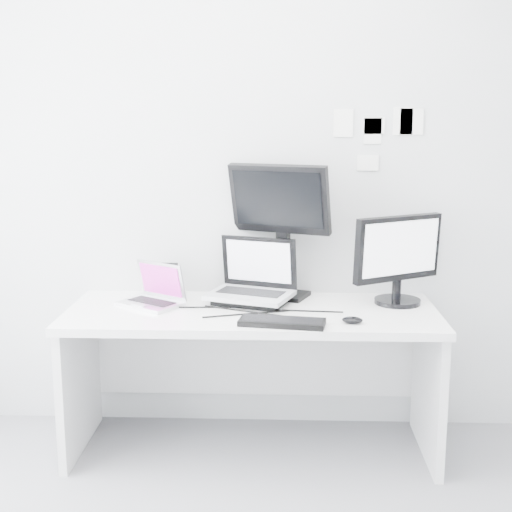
% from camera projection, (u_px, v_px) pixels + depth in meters
% --- Properties ---
extents(back_wall, '(3.60, 0.00, 3.60)m').
position_uv_depth(back_wall, '(255.00, 176.00, 3.60)').
color(back_wall, '#B4B6B8').
rests_on(back_wall, ground).
extents(desk, '(1.80, 0.70, 0.73)m').
position_uv_depth(desk, '(252.00, 381.00, 3.45)').
color(desk, white).
rests_on(desk, ground).
extents(macbook, '(0.37, 0.35, 0.22)m').
position_uv_depth(macbook, '(149.00, 284.00, 3.43)').
color(macbook, silver).
rests_on(macbook, desk).
extents(speaker, '(0.09, 0.09, 0.17)m').
position_uv_depth(speaker, '(169.00, 281.00, 3.60)').
color(speaker, black).
rests_on(speaker, desk).
extents(dell_laptop, '(0.48, 0.43, 0.33)m').
position_uv_depth(dell_laptop, '(250.00, 271.00, 3.45)').
color(dell_laptop, '#ADAFB4').
rests_on(dell_laptop, desk).
extents(rear_monitor, '(0.55, 0.37, 0.71)m').
position_uv_depth(rear_monitor, '(281.00, 229.00, 3.56)').
color(rear_monitor, black).
rests_on(rear_monitor, desk).
extents(samsung_monitor, '(0.55, 0.45, 0.46)m').
position_uv_depth(samsung_monitor, '(399.00, 259.00, 3.45)').
color(samsung_monitor, black).
rests_on(samsung_monitor, desk).
extents(keyboard, '(0.40, 0.19, 0.03)m').
position_uv_depth(keyboard, '(282.00, 322.00, 3.12)').
color(keyboard, black).
rests_on(keyboard, desk).
extents(mouse, '(0.10, 0.07, 0.03)m').
position_uv_depth(mouse, '(352.00, 320.00, 3.15)').
color(mouse, black).
rests_on(mouse, desk).
extents(wall_note_0, '(0.10, 0.00, 0.14)m').
position_uv_depth(wall_note_0, '(343.00, 123.00, 3.53)').
color(wall_note_0, white).
rests_on(wall_note_0, back_wall).
extents(wall_note_1, '(0.09, 0.00, 0.13)m').
position_uv_depth(wall_note_1, '(373.00, 131.00, 3.53)').
color(wall_note_1, white).
rests_on(wall_note_1, back_wall).
extents(wall_note_2, '(0.10, 0.00, 0.14)m').
position_uv_depth(wall_note_2, '(403.00, 121.00, 3.51)').
color(wall_note_2, white).
rests_on(wall_note_2, back_wall).
extents(wall_note_3, '(0.11, 0.00, 0.08)m').
position_uv_depth(wall_note_3, '(368.00, 163.00, 3.56)').
color(wall_note_3, white).
rests_on(wall_note_3, back_wall).
extents(wall_note_4, '(0.11, 0.00, 0.09)m').
position_uv_depth(wall_note_4, '(374.00, 126.00, 3.52)').
color(wall_note_4, white).
rests_on(wall_note_4, back_wall).
extents(wall_note_5, '(0.12, 0.00, 0.13)m').
position_uv_depth(wall_note_5, '(412.00, 121.00, 3.51)').
color(wall_note_5, white).
rests_on(wall_note_5, back_wall).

